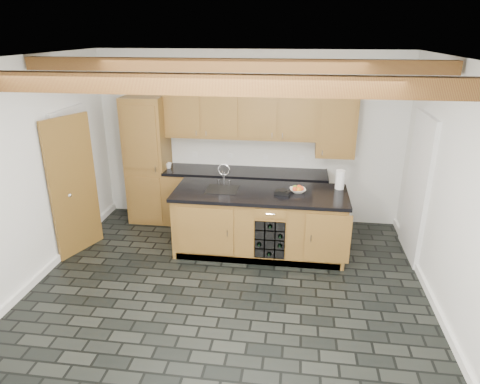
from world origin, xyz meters
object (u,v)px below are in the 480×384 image
object	(u,v)px
island	(260,222)
fruit_bowl	(298,190)
paper_towel	(340,180)
kitchen_scale	(282,192)

from	to	relation	value
island	fruit_bowl	bearing A→B (deg)	6.23
island	fruit_bowl	world-z (taller)	fruit_bowl
island	paper_towel	size ratio (longest dim) A/B	9.00
island	kitchen_scale	world-z (taller)	kitchen_scale
fruit_bowl	island	bearing A→B (deg)	-173.77
kitchen_scale	fruit_bowl	bearing A→B (deg)	41.57
island	kitchen_scale	xyz separation A→B (m)	(0.31, -0.06, 0.50)
island	paper_towel	world-z (taller)	paper_towel
paper_towel	kitchen_scale	bearing A→B (deg)	-157.15
island	paper_towel	distance (m)	1.30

